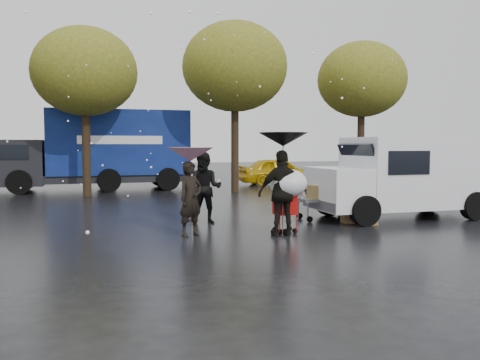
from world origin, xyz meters
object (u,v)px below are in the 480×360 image
object	(u,v)px
white_van	(405,175)
blue_truck	(99,150)
shopping_cart	(288,187)
yellow_taxi	(279,171)
person_pink	(191,199)
vendor_cart	(328,193)
person_black	(283,193)

from	to	relation	value
white_van	blue_truck	bearing A→B (deg)	124.45
shopping_cart	yellow_taxi	distance (m)	14.03
person_pink	vendor_cart	bearing A→B (deg)	-9.32
person_pink	vendor_cart	size ratio (longest dim) A/B	1.08
shopping_cart	blue_truck	distance (m)	13.23
person_black	blue_truck	world-z (taller)	blue_truck
white_van	yellow_taxi	bearing A→B (deg)	85.59
shopping_cart	white_van	world-z (taller)	white_van
white_van	shopping_cart	bearing A→B (deg)	-160.73
vendor_cart	blue_truck	world-z (taller)	blue_truck
vendor_cart	blue_truck	bearing A→B (deg)	116.86
white_van	blue_truck	world-z (taller)	blue_truck
vendor_cart	shopping_cart	size ratio (longest dim) A/B	1.04
vendor_cart	yellow_taxi	distance (m)	11.79
blue_truck	yellow_taxi	world-z (taller)	blue_truck
blue_truck	person_pink	bearing A→B (deg)	-82.86
blue_truck	person_black	bearing A→B (deg)	-74.86
person_black	white_van	size ratio (longest dim) A/B	0.38
person_black	shopping_cart	distance (m)	0.28
person_pink	yellow_taxi	world-z (taller)	person_pink
blue_truck	yellow_taxi	size ratio (longest dim) A/B	2.08
vendor_cart	yellow_taxi	bearing A→B (deg)	74.86
person_pink	shopping_cart	distance (m)	2.18
shopping_cart	white_van	size ratio (longest dim) A/B	0.30
person_pink	white_van	bearing A→B (deg)	-18.18
vendor_cart	shopping_cart	xyz separation A→B (m)	(-1.89, -1.73, 0.34)
person_pink	white_van	xyz separation A→B (m)	(6.19, 1.01, 0.34)
person_pink	white_van	size ratio (longest dim) A/B	0.33
shopping_cart	yellow_taxi	world-z (taller)	shopping_cart
person_pink	yellow_taxi	distance (m)	14.55
shopping_cart	white_van	distance (m)	4.31
vendor_cart	white_van	world-z (taller)	white_van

